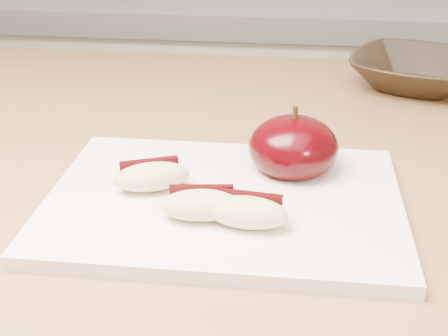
# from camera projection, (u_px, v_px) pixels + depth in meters

# --- Properties ---
(back_cabinet) EXTENTS (2.40, 0.62, 0.94)m
(back_cabinet) POSITION_uv_depth(u_px,v_px,m) (245.00, 192.00, 1.43)
(back_cabinet) COLOR silver
(back_cabinet) RESTS_ON ground
(cutting_board) EXTENTS (0.28, 0.21, 0.01)m
(cutting_board) POSITION_uv_depth(u_px,v_px,m) (224.00, 202.00, 0.50)
(cutting_board) COLOR white
(cutting_board) RESTS_ON island_counter
(apple_half) EXTENTS (0.08, 0.08, 0.06)m
(apple_half) POSITION_uv_depth(u_px,v_px,m) (293.00, 147.00, 0.54)
(apple_half) COLOR black
(apple_half) RESTS_ON cutting_board
(apple_wedge_a) EXTENTS (0.07, 0.05, 0.02)m
(apple_wedge_a) POSITION_uv_depth(u_px,v_px,m) (152.00, 176.00, 0.51)
(apple_wedge_a) COLOR beige
(apple_wedge_a) RESTS_ON cutting_board
(apple_wedge_b) EXTENTS (0.07, 0.04, 0.02)m
(apple_wedge_b) POSITION_uv_depth(u_px,v_px,m) (201.00, 204.00, 0.46)
(apple_wedge_b) COLOR beige
(apple_wedge_b) RESTS_ON cutting_board
(apple_wedge_c) EXTENTS (0.06, 0.04, 0.02)m
(apple_wedge_c) POSITION_uv_depth(u_px,v_px,m) (247.00, 211.00, 0.45)
(apple_wedge_c) COLOR beige
(apple_wedge_c) RESTS_ON cutting_board
(bowl) EXTENTS (0.20, 0.20, 0.04)m
(bowl) POSITION_uv_depth(u_px,v_px,m) (417.00, 72.00, 0.76)
(bowl) COLOR black
(bowl) RESTS_ON island_counter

